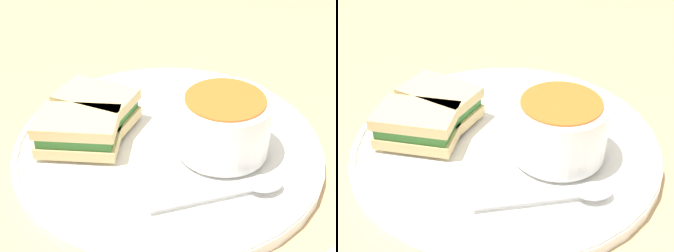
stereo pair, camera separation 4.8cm
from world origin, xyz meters
TOP-DOWN VIEW (x-y plane):
  - ground_plane at (0.00, 0.00)m, footprint 2.40×2.40m
  - plate at (0.00, 0.00)m, footprint 0.32×0.32m
  - soup_bowl at (-0.03, 0.05)m, footprint 0.09×0.09m
  - spoon at (0.00, 0.11)m, footprint 0.12×0.08m
  - sandwich_half_near at (0.03, -0.08)m, footprint 0.08×0.10m
  - sandwich_half_far at (0.07, -0.06)m, footprint 0.09×0.10m

SIDE VIEW (x-z plane):
  - ground_plane at x=0.00m, z-range 0.00..0.00m
  - plate at x=0.00m, z-range 0.00..0.02m
  - spoon at x=0.00m, z-range 0.02..0.03m
  - sandwich_half_near at x=0.03m, z-range 0.02..0.05m
  - sandwich_half_far at x=0.07m, z-range 0.02..0.05m
  - soup_bowl at x=-0.03m, z-range 0.02..0.08m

